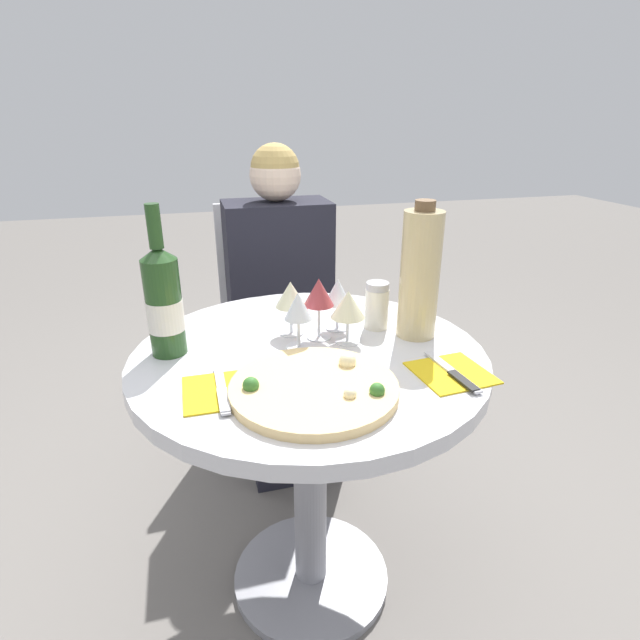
{
  "coord_description": "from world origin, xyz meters",
  "views": [
    {
      "loc": [
        -0.24,
        -1.01,
        1.23
      ],
      "look_at": [
        0.01,
        -0.06,
        0.82
      ],
      "focal_mm": 28.0,
      "sensor_mm": 36.0,
      "label": 1
    }
  ],
  "objects": [
    {
      "name": "ground_plane",
      "position": [
        0.0,
        0.0,
        0.0
      ],
      "size": [
        12.0,
        12.0,
        0.0
      ],
      "primitive_type": "plane",
      "color": "slate",
      "rests_on": "ground"
    },
    {
      "name": "dining_table",
      "position": [
        0.0,
        0.0,
        0.56
      ],
      "size": [
        0.82,
        0.82,
        0.72
      ],
      "color": "gray",
      "rests_on": "ground_plane"
    },
    {
      "name": "chair_behind_diner",
      "position": [
        0.06,
        0.79,
        0.44
      ],
      "size": [
        0.41,
        0.41,
        0.92
      ],
      "rotation": [
        0.0,
        0.0,
        3.14
      ],
      "color": "silver",
      "rests_on": "ground_plane"
    },
    {
      "name": "seated_diner",
      "position": [
        0.06,
        0.64,
        0.51
      ],
      "size": [
        0.37,
        0.45,
        1.15
      ],
      "rotation": [
        0.0,
        0.0,
        3.14
      ],
      "color": "black",
      "rests_on": "ground_plane"
    },
    {
      "name": "pizza_large",
      "position": [
        -0.03,
        -0.18,
        0.73
      ],
      "size": [
        0.33,
        0.33,
        0.05
      ],
      "color": "#E5C17F",
      "rests_on": "dining_table"
    },
    {
      "name": "wine_bottle",
      "position": [
        -0.31,
        0.08,
        0.85
      ],
      "size": [
        0.08,
        0.08,
        0.34
      ],
      "color": "#23471E",
      "rests_on": "dining_table"
    },
    {
      "name": "tall_carafe",
      "position": [
        0.28,
        0.02,
        0.88
      ],
      "size": [
        0.09,
        0.09,
        0.33
      ],
      "color": "tan",
      "rests_on": "dining_table"
    },
    {
      "name": "sugar_shaker",
      "position": [
        0.2,
        0.09,
        0.78
      ],
      "size": [
        0.06,
        0.06,
        0.12
      ],
      "color": "silver",
      "rests_on": "dining_table"
    },
    {
      "name": "wine_glass_front_right",
      "position": [
        0.1,
        0.03,
        0.82
      ],
      "size": [
        0.08,
        0.08,
        0.13
      ],
      "color": "silver",
      "rests_on": "dining_table"
    },
    {
      "name": "wine_glass_back_right",
      "position": [
        0.1,
        0.11,
        0.82
      ],
      "size": [
        0.07,
        0.07,
        0.13
      ],
      "color": "silver",
      "rests_on": "dining_table"
    },
    {
      "name": "wine_glass_center",
      "position": [
        0.04,
        0.07,
        0.84
      ],
      "size": [
        0.07,
        0.07,
        0.15
      ],
      "color": "silver",
      "rests_on": "dining_table"
    },
    {
      "name": "wine_glass_back_left",
      "position": [
        -0.02,
        0.11,
        0.82
      ],
      "size": [
        0.08,
        0.08,
        0.14
      ],
      "color": "silver",
      "rests_on": "dining_table"
    },
    {
      "name": "wine_glass_front_left",
      "position": [
        -0.02,
        0.03,
        0.82
      ],
      "size": [
        0.07,
        0.07,
        0.14
      ],
      "color": "silver",
      "rests_on": "dining_table"
    },
    {
      "name": "place_setting_left",
      "position": [
        -0.21,
        -0.14,
        0.73
      ],
      "size": [
        0.15,
        0.19,
        0.01
      ],
      "color": "gold",
      "rests_on": "dining_table"
    },
    {
      "name": "place_setting_right",
      "position": [
        0.27,
        -0.19,
        0.73
      ],
      "size": [
        0.16,
        0.19,
        0.01
      ],
      "color": "gold",
      "rests_on": "dining_table"
    }
  ]
}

